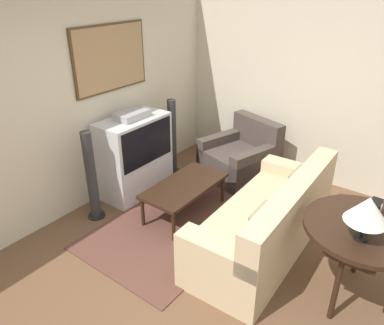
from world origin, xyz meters
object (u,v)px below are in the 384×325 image
couch (267,224)px  console_table (364,233)px  armchair (241,158)px  speaker_tower_right (172,139)px  mantel_clock (375,209)px  coffee_table (185,187)px  speaker_tower_left (92,178)px  tv (135,155)px  table_lamp (368,210)px

couch → console_table: size_ratio=2.03×
armchair → speaker_tower_right: size_ratio=0.98×
couch → mantel_clock: 1.12m
mantel_clock → coffee_table: bearing=91.0°
coffee_table → speaker_tower_left: 1.13m
console_table → mantel_clock: (0.18, -0.01, 0.16)m
mantel_clock → speaker_tower_left: bearing=104.4°
tv → table_lamp: bearing=-97.4°
coffee_table → speaker_tower_left: bearing=130.2°
tv → mantel_clock: bearing=-90.0°
couch → console_table: 1.05m
tv → coffee_table: size_ratio=1.05×
tv → couch: size_ratio=0.56×
tv → console_table: bearing=-93.4°
couch → mantel_clock: size_ratio=12.59×
speaker_tower_right → console_table: bearing=-107.6°
couch → table_lamp: (-0.35, -0.97, 0.76)m
coffee_table → speaker_tower_right: size_ratio=0.98×
tv → console_table: 2.97m
speaker_tower_right → tv: bearing=178.5°
table_lamp → mantel_clock: (0.38, -0.00, -0.20)m
armchair → mantel_clock: bearing=-15.0°
mantel_clock → table_lamp: bearing=179.9°
console_table → table_lamp: (-0.21, -0.01, 0.36)m
console_table → mantel_clock: 0.24m
speaker_tower_right → table_lamp: bearing=-111.2°
table_lamp → speaker_tower_left: size_ratio=0.35×
coffee_table → console_table: console_table is taller
armchair → table_lamp: (-1.65, -2.05, 0.80)m
mantel_clock → speaker_tower_right: speaker_tower_right is taller
table_lamp → armchair: bearing=51.3°
speaker_tower_left → speaker_tower_right: (1.51, 0.00, 0.00)m
armchair → console_table: 2.54m
armchair → speaker_tower_right: bearing=-134.1°
console_table → mantel_clock: size_ratio=6.21×
coffee_table → speaker_tower_right: (0.79, 0.85, 0.16)m
couch → mantel_clock: (0.03, -0.97, 0.56)m
console_table → table_lamp: table_lamp is taller
table_lamp → tv: bearing=82.6°
table_lamp → mantel_clock: table_lamp is taller
console_table → speaker_tower_right: speaker_tower_right is taller
tv → speaker_tower_right: 0.76m
table_lamp → mantel_clock: size_ratio=2.39×
couch → coffee_table: size_ratio=1.87×
table_lamp → speaker_tower_left: bearing=97.2°
couch → table_lamp: bearing=68.1°
armchair → console_table: bearing=-18.6°
tv → armchair: tv is taller
tv → table_lamp: table_lamp is taller
coffee_table → mantel_clock: size_ratio=6.74×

